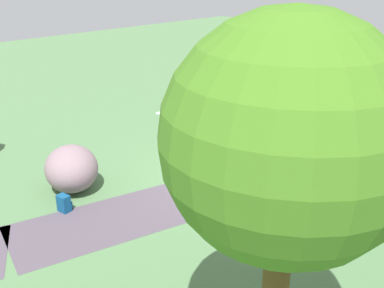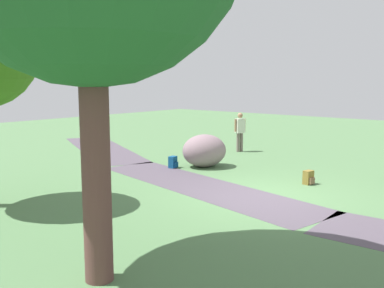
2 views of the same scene
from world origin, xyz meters
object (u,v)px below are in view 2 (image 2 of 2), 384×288
passerby_on_path (240,129)px  lawn_boulder (204,151)px  spare_backpack_on_lawn (309,178)px  backpack_by_boulder (173,162)px

passerby_on_path → lawn_boulder: bearing=104.0°
passerby_on_path → spare_backpack_on_lawn: bearing=143.0°
lawn_boulder → spare_backpack_on_lawn: size_ratio=4.82×
spare_backpack_on_lawn → lawn_boulder: bearing=-1.4°
lawn_boulder → backpack_by_boulder: lawn_boulder is taller
spare_backpack_on_lawn → backpack_by_boulder: bearing=9.3°
backpack_by_boulder → spare_backpack_on_lawn: (-4.57, -0.74, 0.00)m
spare_backpack_on_lawn → passerby_on_path: bearing=-37.0°
passerby_on_path → spare_backpack_on_lawn: passerby_on_path is taller
lawn_boulder → passerby_on_path: 3.61m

